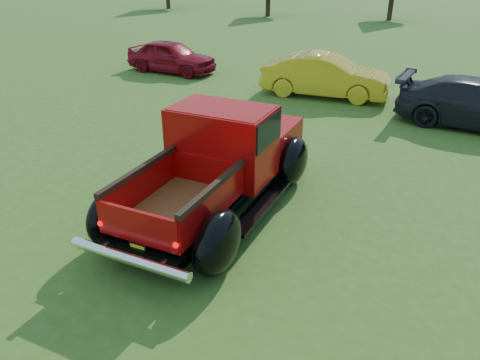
# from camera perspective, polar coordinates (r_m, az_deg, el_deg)

# --- Properties ---
(ground) EXTENTS (120.00, 120.00, 0.00)m
(ground) POSITION_cam_1_polar(r_m,az_deg,el_deg) (8.89, 1.94, -6.36)
(ground) COLOR #335317
(ground) RESTS_ON ground
(pickup_truck) EXTENTS (2.65, 5.58, 2.06)m
(pickup_truck) POSITION_cam_1_polar(r_m,az_deg,el_deg) (9.52, -2.08, 2.65)
(pickup_truck) COLOR black
(pickup_truck) RESTS_ON ground
(show_car_red) EXTENTS (3.99, 1.73, 1.34)m
(show_car_red) POSITION_cam_1_polar(r_m,az_deg,el_deg) (20.87, -8.37, 14.70)
(show_car_red) COLOR maroon
(show_car_red) RESTS_ON ground
(show_car_yellow) EXTENTS (4.61, 1.98, 1.48)m
(show_car_yellow) POSITION_cam_1_polar(r_m,az_deg,el_deg) (17.32, 10.39, 12.40)
(show_car_yellow) COLOR gold
(show_car_yellow) RESTS_ON ground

